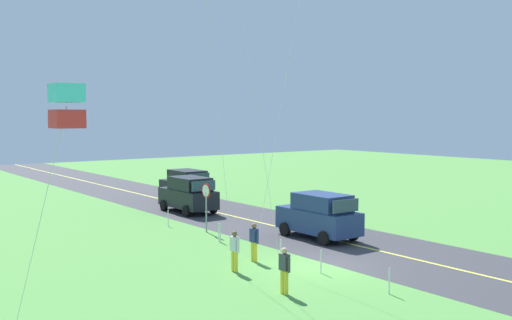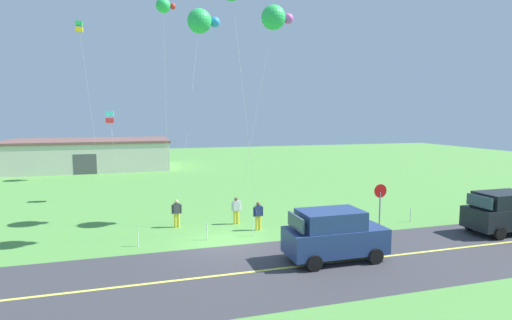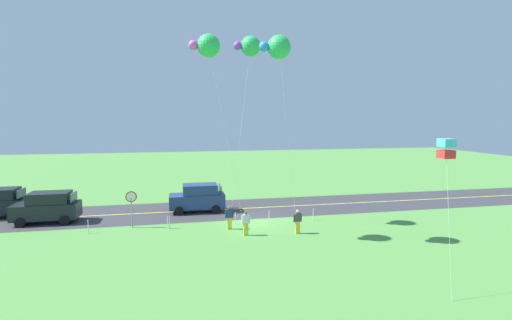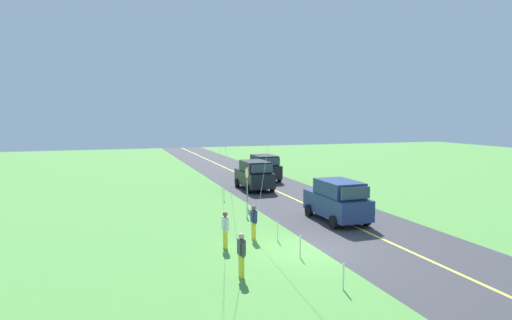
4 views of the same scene
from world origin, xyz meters
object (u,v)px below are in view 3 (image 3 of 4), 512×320
object	(u,v)px
person_child_watcher	(298,221)
kite_green_far	(446,149)
person_adult_near	(246,222)
kite_yellow_high	(278,47)
car_parked_east_near	(48,207)
person_adult_companion	(229,217)
car_suv_foreground	(198,198)
kite_red_low	(207,46)
kite_blue_mid	(250,46)
stop_sign	(131,202)

from	to	relation	value
person_child_watcher	kite_green_far	bearing A→B (deg)	-137.62
person_child_watcher	person_adult_near	bearing A→B (deg)	103.16
person_adult_near	kite_yellow_high	distance (m)	11.07
car_parked_east_near	person_adult_companion	world-z (taller)	car_parked_east_near
car_suv_foreground	person_child_watcher	size ratio (longest dim) A/B	2.75
kite_red_low	kite_green_far	bearing A→B (deg)	136.80
kite_yellow_high	person_adult_near	bearing A→B (deg)	-36.97
car_parked_east_near	car_suv_foreground	bearing A→B (deg)	-174.26
person_adult_companion	person_adult_near	bearing A→B (deg)	105.99
kite_blue_mid	kite_yellow_high	bearing A→B (deg)	102.08
car_suv_foreground	person_adult_near	world-z (taller)	car_suv_foreground
car_suv_foreground	person_child_watcher	xyz separation A→B (m)	(-6.09, 7.25, -0.29)
car_suv_foreground	kite_red_low	distance (m)	12.78
car_suv_foreground	kite_yellow_high	size ratio (longest dim) A/B	0.35
person_adult_near	car_parked_east_near	bearing A→B (deg)	-0.36
stop_sign	kite_green_far	world-z (taller)	kite_green_far
stop_sign	kite_yellow_high	size ratio (longest dim) A/B	0.21
kite_green_far	kite_yellow_high	bearing A→B (deg)	-54.06
car_parked_east_near	person_child_watcher	xyz separation A→B (m)	(-16.94, 6.16, -0.29)
person_child_watcher	kite_blue_mid	bearing A→B (deg)	57.04
person_adult_companion	car_suv_foreground	bearing A→B (deg)	-83.95
stop_sign	kite_yellow_high	xyz separation A→B (m)	(-9.14, 4.64, 9.92)
car_suv_foreground	person_adult_near	bearing A→B (deg)	111.17
car_parked_east_near	kite_yellow_high	distance (m)	19.89
kite_green_far	kite_red_low	bearing A→B (deg)	-43.20
person_child_watcher	kite_blue_mid	xyz separation A→B (m)	(2.58, -3.21, 11.63)
car_suv_foreground	person_adult_companion	world-z (taller)	car_suv_foreground
car_parked_east_near	kite_yellow_high	size ratio (longest dim) A/B	0.35
stop_sign	person_child_watcher	size ratio (longest dim) A/B	1.60
car_suv_foreground	kite_red_low	bearing A→B (deg)	93.21
stop_sign	person_adult_near	size ratio (longest dim) A/B	1.60
kite_red_low	car_parked_east_near	bearing A→B (deg)	-27.42
stop_sign	person_adult_companion	bearing A→B (deg)	164.97
person_child_watcher	kite_red_low	world-z (taller)	kite_red_low
person_adult_near	car_suv_foreground	bearing A→B (deg)	-45.80
car_parked_east_near	kite_red_low	bearing A→B (deg)	152.58
car_suv_foreground	kite_green_far	bearing A→B (deg)	122.08
person_adult_companion	kite_green_far	world-z (taller)	kite_green_far
car_suv_foreground	car_parked_east_near	distance (m)	10.90
person_adult_near	person_child_watcher	xyz separation A→B (m)	(-3.40, 0.30, 0.00)
kite_red_low	person_adult_near	bearing A→B (deg)	179.27
person_adult_near	stop_sign	bearing A→B (deg)	-1.20
car_suv_foreground	person_adult_companion	xyz separation A→B (m)	(-1.82, 5.37, -0.29)
car_suv_foreground	person_adult_near	size ratio (longest dim) A/B	2.75
person_child_watcher	kite_green_far	world-z (taller)	kite_green_far
car_parked_east_near	kite_red_low	size ratio (longest dim) A/B	0.35
person_adult_near	kite_yellow_high	bearing A→B (deg)	166.07
person_child_watcher	kite_yellow_high	xyz separation A→B (m)	(1.68, 0.99, 10.85)
car_suv_foreground	stop_sign	size ratio (longest dim) A/B	1.72
stop_sign	person_adult_near	xyz separation A→B (m)	(-7.42, 3.34, -0.94)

